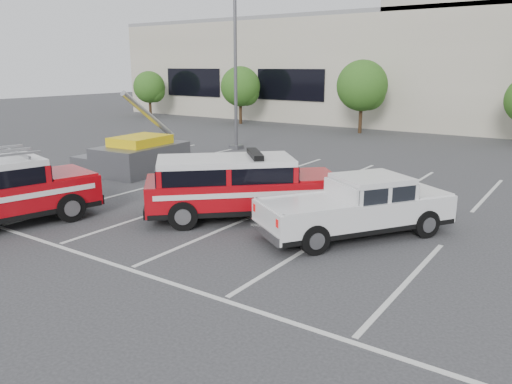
# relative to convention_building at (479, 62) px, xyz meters

# --- Properties ---
(ground) EXTENTS (120.00, 120.00, 0.00)m
(ground) POSITION_rel_convention_building_xyz_m (-0.18, -31.86, -4.72)
(ground) COLOR #303033
(ground) RESTS_ON ground
(stall_markings) EXTENTS (23.00, 15.00, 0.01)m
(stall_markings) POSITION_rel_convention_building_xyz_m (-0.18, -27.36, -4.71)
(stall_markings) COLOR silver
(stall_markings) RESTS_ON ground
(convention_building) EXTENTS (60.00, 16.99, 13.20)m
(convention_building) POSITION_rel_convention_building_xyz_m (0.00, 0.00, 0.00)
(convention_building) COLOR beige
(convention_building) RESTS_ON ground
(tree_far_left) EXTENTS (2.77, 2.77, 3.99)m
(tree_far_left) POSITION_rel_convention_building_xyz_m (-25.09, -9.82, -2.22)
(tree_far_left) COLOR #3F2B19
(tree_far_left) RESTS_ON ground
(tree_left) EXTENTS (3.07, 3.07, 4.42)m
(tree_left) POSITION_rel_convention_building_xyz_m (-15.09, -9.82, -1.95)
(tree_left) COLOR #3F2B19
(tree_left) RESTS_ON ground
(tree_mid_left) EXTENTS (3.37, 3.37, 4.85)m
(tree_mid_left) POSITION_rel_convention_building_xyz_m (-5.09, -9.82, -1.68)
(tree_mid_left) COLOR #3F2B19
(tree_mid_left) RESTS_ON ground
(light_pole_left) EXTENTS (0.90, 0.60, 10.24)m
(light_pole_left) POSITION_rel_convention_building_xyz_m (-8.18, -19.86, 0.47)
(light_pole_left) COLOR #59595E
(light_pole_left) RESTS_ON ground
(fire_chief_suv) EXTENTS (5.53, 5.38, 1.99)m
(fire_chief_suv) POSITION_rel_convention_building_xyz_m (-0.48, -30.07, -3.90)
(fire_chief_suv) COLOR #A0070F
(fire_chief_suv) RESTS_ON ground
(white_pickup) EXTENTS (4.39, 5.34, 1.60)m
(white_pickup) POSITION_rel_convention_building_xyz_m (3.10, -29.64, -4.08)
(white_pickup) COLOR silver
(white_pickup) RESTS_ON ground
(utility_rig) EXTENTS (3.48, 4.26, 3.48)m
(utility_rig) POSITION_rel_convention_building_xyz_m (-7.99, -27.19, -4.03)
(utility_rig) COLOR #59595E
(utility_rig) RESTS_ON ground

